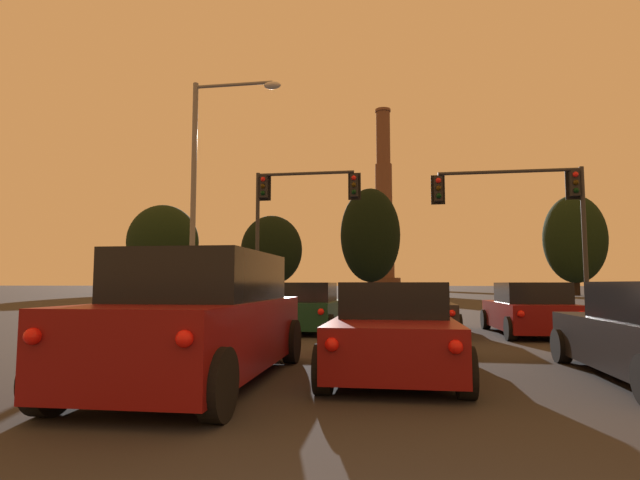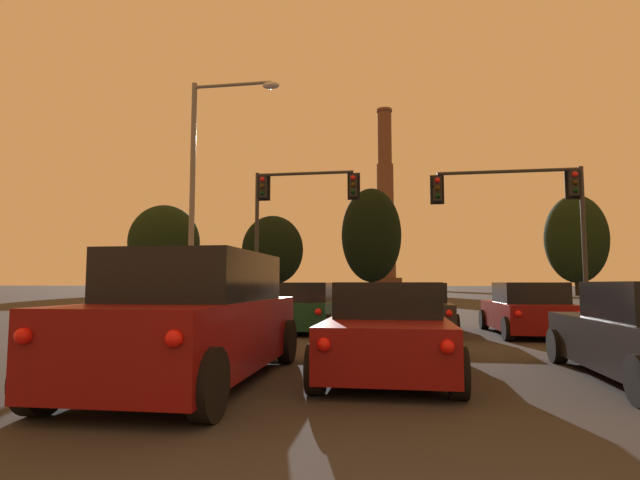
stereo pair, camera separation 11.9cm
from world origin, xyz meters
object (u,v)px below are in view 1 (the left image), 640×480
Objects in this scene: hatchback_right_lane_front at (529,311)px; traffic_light_overhead_left at (290,205)px; traffic_light_overhead_right at (531,203)px; suv_left_lane_second at (202,319)px; sedan_center_lane_front at (419,309)px; street_lamp at (207,173)px; smokestack at (384,217)px; sedan_center_lane_second at (394,329)px; hatchback_left_lane_front at (308,309)px.

hatchback_right_lane_front is 12.29m from traffic_light_overhead_left.
suv_left_lane_second is at bearing -119.85° from traffic_light_overhead_right.
traffic_light_overhead_right is (4.77, 6.01, 4.01)m from sedan_center_lane_front.
street_lamp is 114.34m from smokestack.
sedan_center_lane_second is (-3.61, -6.17, 0.00)m from hatchback_right_lane_front.
traffic_light_overhead_right is (8.01, 6.39, 4.02)m from hatchback_left_lane_front.
sedan_center_lane_second is 15.40m from traffic_light_overhead_left.
street_lamp reaches higher than hatchback_right_lane_front.
hatchback_left_lane_front is 6.20m from hatchback_right_lane_front.
smokestack is at bearing 88.31° from street_lamp.
sedan_center_lane_front is at bearing -128.40° from traffic_light_overhead_right.
suv_left_lane_second is (-2.72, -1.46, 0.23)m from sedan_center_lane_second.
smokestack reaches higher than sedan_center_lane_front.
hatchback_right_lane_front is at bearing -42.70° from traffic_light_overhead_left.
traffic_light_overhead_right is 0.68× the size of street_lamp.
suv_left_lane_second is (-0.13, -7.78, 0.23)m from hatchback_left_lane_front.
traffic_light_overhead_right is 111.09m from smokestack.
sedan_center_lane_front is at bearing -87.91° from smokestack.
smokestack is (3.35, 113.52, 13.28)m from street_lamp.
hatchback_right_lane_front is at bearing 59.30° from sedan_center_lane_second.
sedan_center_lane_second is 0.10× the size of smokestack.
traffic_light_overhead_right is (8.14, 14.18, 3.78)m from suv_left_lane_second.
suv_left_lane_second is at bearing -89.61° from smokestack.
hatchback_left_lane_front is 9.07m from traffic_light_overhead_left.
traffic_light_overhead_right reaches higher than hatchback_right_lane_front.
suv_left_lane_second is at bearing -68.17° from street_lamp.
hatchback_left_lane_front is at bearing 111.88° from sedan_center_lane_second.
hatchback_right_lane_front is (2.95, -0.54, -0.00)m from sedan_center_lane_front.
sedan_center_lane_second is (2.58, -6.32, 0.00)m from hatchback_left_lane_front.
sedan_center_lane_front is at bearing -17.06° from street_lamp.
hatchback_right_lane_front is 0.84× the size of suv_left_lane_second.
traffic_light_overhead_right is at bearing -85.32° from smokestack.
suv_left_lane_second is 125.29m from smokestack.
hatchback_left_lane_front is 0.62× the size of traffic_light_overhead_left.
suv_left_lane_second is 16.78m from traffic_light_overhead_right.
sedan_center_lane_second is 0.72× the size of traffic_light_overhead_left.
traffic_light_overhead_left is at bearing 96.82° from suv_left_lane_second.
hatchback_right_lane_front is 118.00m from smokestack.
traffic_light_overhead_right is at bearing 73.53° from hatchback_right_lane_front.
hatchback_left_lane_front reaches higher than sedan_center_lane_second.
sedan_center_lane_front is 1.14× the size of hatchback_right_lane_front.
suv_left_lane_second is 0.81× the size of traffic_light_overhead_right.
street_lamp is (-12.34, -3.69, 0.83)m from traffic_light_overhead_right.
street_lamp reaches higher than sedan_center_lane_second.
hatchback_right_lane_front is 7.14m from sedan_center_lane_second.
suv_left_lane_second is (-3.37, -8.17, 0.23)m from sedan_center_lane_front.
street_lamp is at bearing 162.98° from sedan_center_lane_front.
traffic_light_overhead_left is at bearing 127.17° from sedan_center_lane_front.
suv_left_lane_second is 12.20m from street_lamp.
sedan_center_lane_front is at bearing 6.58° from hatchback_left_lane_front.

